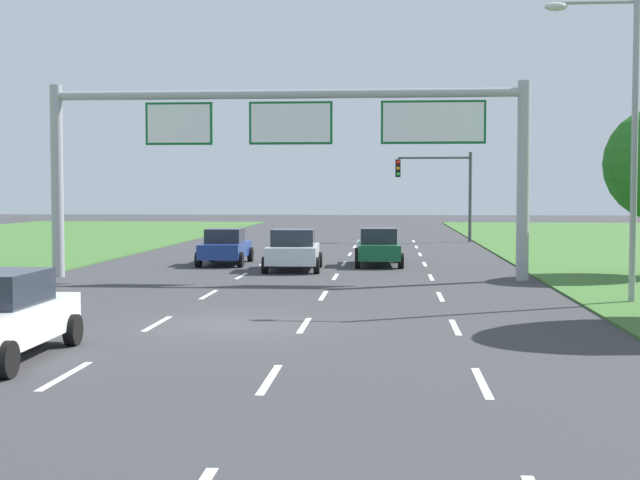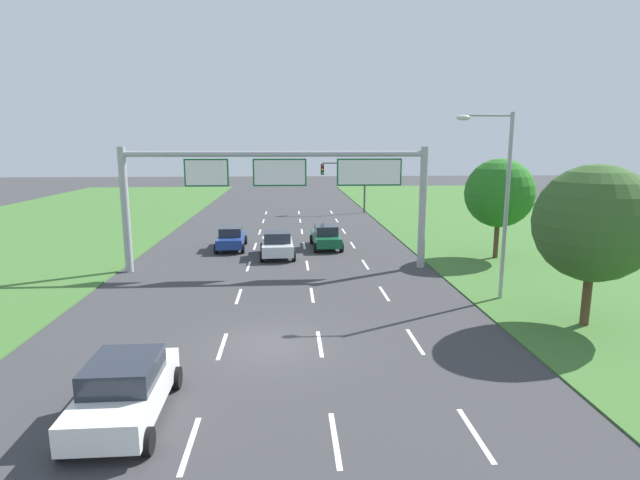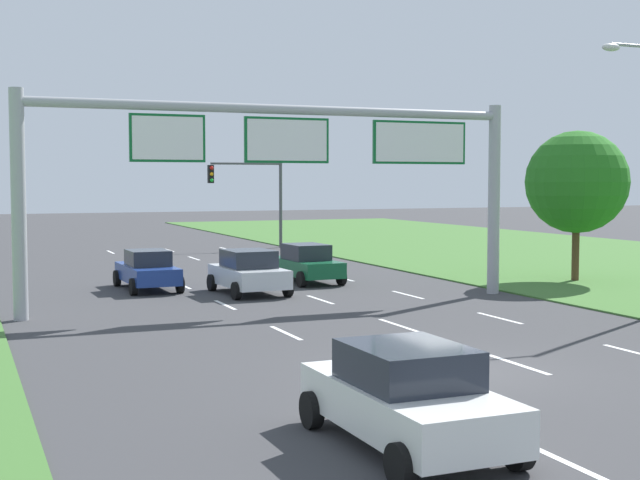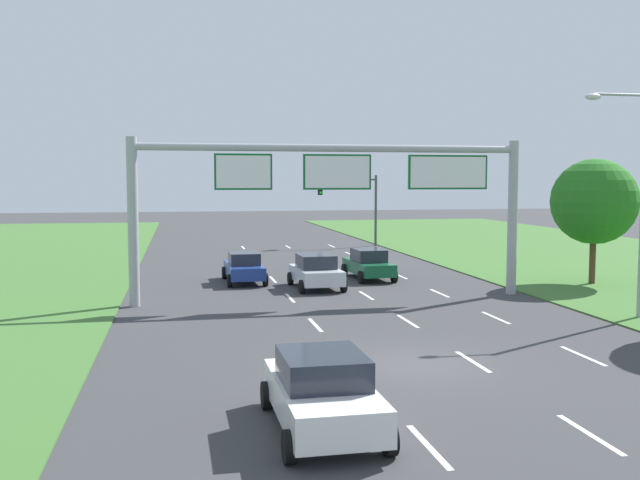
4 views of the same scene
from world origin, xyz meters
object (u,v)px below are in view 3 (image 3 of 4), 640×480
at_px(car_far_ahead, 407,396).
at_px(roadside_tree_mid, 577,182).
at_px(traffic_light_mast, 251,186).
at_px(car_mid_lane, 249,272).
at_px(car_near_red, 306,263).
at_px(sign_gantry, 291,159).
at_px(car_lead_silver, 148,270).

relative_size(car_far_ahead, roadside_tree_mid, 0.69).
bearing_deg(traffic_light_mast, car_mid_lane, -108.18).
xyz_separation_m(traffic_light_mast, roadside_tree_mid, (6.94, -22.38, 0.29)).
bearing_deg(car_mid_lane, traffic_light_mast, 69.49).
distance_m(car_near_red, roadside_tree_mid, 11.75).
relative_size(car_mid_lane, sign_gantry, 0.23).
bearing_deg(traffic_light_mast, sign_gantry, -104.87).
height_order(car_mid_lane, traffic_light_mast, traffic_light_mast).
distance_m(car_near_red, car_lead_silver, 6.58).
distance_m(car_near_red, car_mid_lane, 4.29).
height_order(car_mid_lane, car_far_ahead, car_far_ahead).
height_order(car_lead_silver, car_mid_lane, car_mid_lane).
height_order(car_near_red, sign_gantry, sign_gantry).
distance_m(car_lead_silver, traffic_light_mast, 21.12).
bearing_deg(car_lead_silver, car_far_ahead, -92.12).
bearing_deg(car_near_red, car_mid_lane, -143.45).
bearing_deg(traffic_light_mast, car_lead_silver, -119.01).
bearing_deg(roadside_tree_mid, sign_gantry, -171.58).
relative_size(car_far_ahead, traffic_light_mast, 0.78).
distance_m(car_mid_lane, roadside_tree_mid, 14.29).
xyz_separation_m(car_mid_lane, sign_gantry, (0.42, -3.39, 4.13)).
xyz_separation_m(sign_gantry, roadside_tree_mid, (13.41, 1.98, -0.80)).
xyz_separation_m(car_lead_silver, roadside_tree_mid, (17.07, -4.11, 3.39)).
distance_m(car_mid_lane, traffic_light_mast, 22.28).
relative_size(car_mid_lane, roadside_tree_mid, 0.64).
distance_m(car_far_ahead, traffic_light_mast, 41.66).
bearing_deg(car_far_ahead, roadside_tree_mid, 45.15).
distance_m(car_lead_silver, roadside_tree_mid, 17.88).
distance_m(car_lead_silver, car_mid_lane, 4.22).
bearing_deg(traffic_light_mast, car_far_ahead, -104.53).
height_order(car_near_red, traffic_light_mast, traffic_light_mast).
height_order(traffic_light_mast, roadside_tree_mid, roadside_tree_mid).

